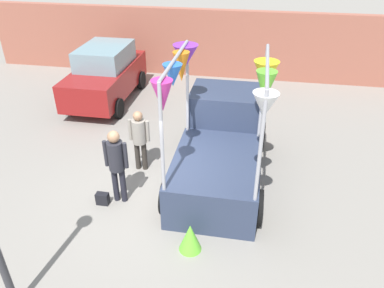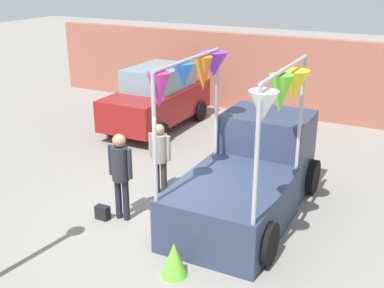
# 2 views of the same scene
# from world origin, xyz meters

# --- Properties ---
(ground_plane) EXTENTS (60.00, 60.00, 0.00)m
(ground_plane) POSITION_xyz_m (0.00, 0.00, 0.00)
(ground_plane) COLOR gray
(vendor_truck) EXTENTS (2.42, 4.08, 3.24)m
(vendor_truck) POSITION_xyz_m (1.32, 1.25, 0.89)
(vendor_truck) COLOR #2D3851
(vendor_truck) RESTS_ON ground
(parked_car) EXTENTS (1.88, 4.00, 1.88)m
(parked_car) POSITION_xyz_m (-3.08, 4.98, 0.94)
(parked_car) COLOR maroon
(parked_car) RESTS_ON ground
(person_customer) EXTENTS (0.53, 0.34, 1.78)m
(person_customer) POSITION_xyz_m (-0.76, -0.29, 1.09)
(person_customer) COLOR black
(person_customer) RESTS_ON ground
(person_vendor) EXTENTS (0.53, 0.34, 1.61)m
(person_vendor) POSITION_xyz_m (-0.66, 1.02, 0.97)
(person_vendor) COLOR #2D2823
(person_vendor) RESTS_ON ground
(handbag) EXTENTS (0.28, 0.16, 0.28)m
(handbag) POSITION_xyz_m (-1.11, -0.49, 0.14)
(handbag) COLOR black
(handbag) RESTS_ON ground
(brick_boundary_wall) EXTENTS (18.00, 0.36, 2.60)m
(brick_boundary_wall) POSITION_xyz_m (0.00, 8.04, 1.30)
(brick_boundary_wall) COLOR #9E5947
(brick_boundary_wall) RESTS_ON ground
(folded_kite_bundle_lime) EXTENTS (0.62, 0.62, 0.60)m
(folded_kite_bundle_lime) POSITION_xyz_m (1.05, -1.47, 0.30)
(folded_kite_bundle_lime) COLOR #66CC33
(folded_kite_bundle_lime) RESTS_ON ground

